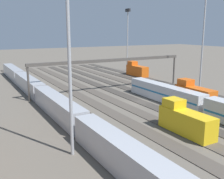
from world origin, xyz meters
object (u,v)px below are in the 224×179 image
Objects in this scene: train_on_track_2 at (194,94)px; signal_gantry at (112,62)px; light_mast_1 at (68,16)px; train_on_track_0 at (137,70)px; light_mast_0 at (128,31)px; train_on_track_8 at (55,104)px; train_on_track_5 at (185,120)px; light_mast_2 at (204,19)px.

train_on_track_2 is 0.22× the size of signal_gantry.
light_mast_1 is (-10.80, 33.41, 15.65)m from train_on_track_2.
train_on_track_0 is 0.36× the size of light_mast_1.
train_on_track_8 is at bearing 134.17° from light_mast_0.
light_mast_0 is 0.55× the size of signal_gantry.
train_on_track_5 is 0.33× the size of light_mast_2.
train_on_track_0 is at bearing -15.03° from train_on_track_2.
train_on_track_8 is 50.10m from train_on_track_0.
train_on_track_8 is 11.48× the size of train_on_track_2.
signal_gantry reaches higher than train_on_track_2.
light_mast_2 is at bearing -50.84° from train_on_track_5.
light_mast_2 is (23.06, -28.31, 17.01)m from train_on_track_5.
train_on_track_0 is (30.16, -40.00, 0.08)m from train_on_track_8.
train_on_track_2 is 23.11m from signal_gantry.
signal_gantry is at bearing 130.67° from train_on_track_0.
train_on_track_5 and train_on_track_0 have the same top height.
train_on_track_8 is 24.52m from signal_gantry.
light_mast_2 reaches higher than train_on_track_5.
signal_gantry is at bearing -57.02° from train_on_track_8.
light_mast_2 reaches higher than light_mast_0.
train_on_track_2 reaches higher than train_on_track_8.
train_on_track_2 is 38.44m from light_mast_1.
light_mast_1 is (-60.58, 47.36, 1.93)m from light_mast_0.
train_on_track_5 is at bearing 129.16° from light_mast_2.
train_on_track_8 is 46.69m from light_mast_2.
train_on_track_8 is 62.81m from light_mast_0.
light_mast_2 is at bearing -65.48° from light_mast_1.
train_on_track_8 is 24.06m from light_mast_1.
train_on_track_8 is 30.82m from train_on_track_2.
light_mast_0 is at bearing -24.91° from train_on_track_5.
signal_gantry reaches higher than train_on_track_0.
train_on_track_0 is at bearing -42.11° from light_mast_1.
signal_gantry reaches higher than train_on_track_8.
light_mast_1 is (-17.88, 3.41, 15.73)m from train_on_track_8.
train_on_track_5 is at bearing 153.34° from train_on_track_0.
light_mast_0 is 39.41m from light_mast_2.
train_on_track_0 is at bearing 7.06° from light_mast_2.
light_mast_2 reaches higher than train_on_track_0.
train_on_track_2 is 0.41× the size of light_mast_0.
train_on_track_5 reaches higher than train_on_track_8.
light_mast_2 is 0.68× the size of signal_gantry.
light_mast_0 is at bearing -17.49° from train_on_track_0.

